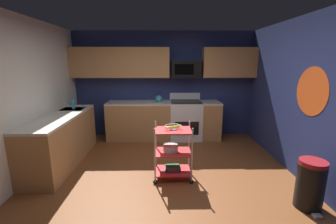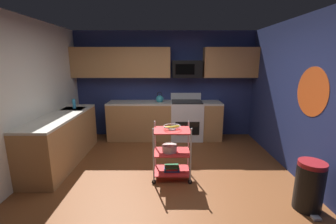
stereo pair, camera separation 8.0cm
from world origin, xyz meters
name	(u,v)px [view 1 (the left image)]	position (x,y,z in m)	size (l,w,h in m)	color
floor	(164,183)	(0.00, 0.00, -0.02)	(4.40, 4.80, 0.04)	brown
wall_back	(164,85)	(0.00, 2.43, 1.30)	(4.52, 0.06, 2.60)	navy
wall_left	(10,103)	(-2.23, 0.00, 1.30)	(0.06, 4.80, 2.60)	silver
wall_right	(313,102)	(2.23, 0.00, 1.30)	(0.06, 4.80, 2.60)	navy
wall_flower_decal	(311,91)	(2.20, 0.03, 1.45)	(0.74, 0.74, 0.00)	#E5591E
counter_run	(126,127)	(-0.83, 1.51, 0.46)	(3.57, 2.70, 0.92)	#B27F4C
oven_range	(185,120)	(0.53, 2.10, 0.48)	(0.76, 0.65, 1.10)	white
upper_cabinets	(159,63)	(-0.12, 2.23, 1.85)	(4.40, 0.33, 0.70)	#B27F4C
microwave	(186,69)	(0.53, 2.21, 1.70)	(0.70, 0.39, 0.40)	black
rolling_cart	(173,152)	(0.15, 0.15, 0.45)	(0.64, 0.44, 0.91)	silver
fruit_bowl	(173,127)	(0.15, 0.15, 0.88)	(0.27, 0.27, 0.07)	silver
mixing_bowl_large	(170,148)	(0.11, 0.15, 0.52)	(0.25, 0.25, 0.11)	silver
book_stack	(173,168)	(0.15, 0.15, 0.17)	(0.25, 0.18, 0.08)	#1E4C8C
kettle	(159,99)	(-0.12, 2.10, 1.00)	(0.21, 0.18, 0.26)	teal
dish_soap_bottle	(73,104)	(-1.87, 1.34, 1.02)	(0.06, 0.06, 0.20)	#2D8CBF
trash_can	(310,184)	(1.90, -0.66, 0.33)	(0.34, 0.42, 0.66)	black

